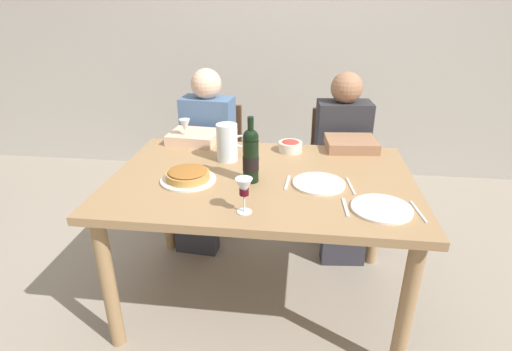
{
  "coord_description": "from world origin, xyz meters",
  "views": [
    {
      "loc": [
        0.19,
        -1.81,
        1.59
      ],
      "look_at": [
        -0.02,
        -0.04,
        0.78
      ],
      "focal_mm": 28.1,
      "sensor_mm": 36.0,
      "label": 1
    }
  ],
  "objects": [
    {
      "name": "diner_left",
      "position": [
        -0.46,
        0.63,
        0.62
      ],
      "size": [
        0.36,
        0.52,
        1.16
      ],
      "rotation": [
        0.0,
        0.0,
        3.06
      ],
      "color": "#4C6B93",
      "rests_on": "ground"
    },
    {
      "name": "ground_plane",
      "position": [
        0.0,
        0.0,
        0.0
      ],
      "size": [
        8.0,
        8.0,
        0.0
      ],
      "primitive_type": "plane",
      "color": "gray"
    },
    {
      "name": "dining_table",
      "position": [
        0.0,
        0.0,
        0.67
      ],
      "size": [
        1.5,
        1.0,
        0.76
      ],
      "color": "#9E7A51",
      "rests_on": "ground"
    },
    {
      "name": "diner_right",
      "position": [
        0.46,
        0.63,
        0.62
      ],
      "size": [
        0.37,
        0.53,
        1.16
      ],
      "rotation": [
        0.0,
        0.0,
        3.24
      ],
      "color": "#2D2D33",
      "rests_on": "ground"
    },
    {
      "name": "dinner_plate_left_setting",
      "position": [
        0.28,
        -0.06,
        0.77
      ],
      "size": [
        0.25,
        0.25,
        0.01
      ],
      "primitive_type": "cylinder",
      "color": "white",
      "rests_on": "dining_table"
    },
    {
      "name": "chair_left",
      "position": [
        -0.44,
        0.87,
        0.5
      ],
      "size": [
        0.43,
        0.43,
        0.87
      ],
      "rotation": [
        0.0,
        0.0,
        3.06
      ],
      "color": "brown",
      "rests_on": "ground"
    },
    {
      "name": "dinner_plate_right_setting",
      "position": [
        0.54,
        -0.27,
        0.77
      ],
      "size": [
        0.26,
        0.26,
        0.01
      ],
      "primitive_type": "cylinder",
      "color": "white",
      "rests_on": "dining_table"
    },
    {
      "name": "knife_right_setting",
      "position": [
        0.69,
        -0.27,
        0.76
      ],
      "size": [
        0.03,
        0.18,
        0.0
      ],
      "primitive_type": "cube",
      "rotation": [
        0.0,
        0.0,
        1.7
      ],
      "color": "silver",
      "rests_on": "dining_table"
    },
    {
      "name": "spoon_right_setting",
      "position": [
        0.39,
        -0.27,
        0.76
      ],
      "size": [
        0.02,
        0.16,
        0.0
      ],
      "primitive_type": "cube",
      "rotation": [
        0.0,
        0.0,
        1.63
      ],
      "color": "silver",
      "rests_on": "dining_table"
    },
    {
      "name": "salad_bowl",
      "position": [
        0.12,
        0.37,
        0.79
      ],
      "size": [
        0.14,
        0.14,
        0.07
      ],
      "color": "silver",
      "rests_on": "dining_table"
    },
    {
      "name": "baked_tart",
      "position": [
        -0.35,
        -0.09,
        0.79
      ],
      "size": [
        0.27,
        0.27,
        0.06
      ],
      "color": "silver",
      "rests_on": "dining_table"
    },
    {
      "name": "water_pitcher",
      "position": [
        -0.21,
        0.2,
        0.85
      ],
      "size": [
        0.17,
        0.11,
        0.2
      ],
      "color": "silver",
      "rests_on": "dining_table"
    },
    {
      "name": "wine_glass_left_diner",
      "position": [
        -0.51,
        0.41,
        0.87
      ],
      "size": [
        0.07,
        0.07,
        0.16
      ],
      "color": "silver",
      "rests_on": "dining_table"
    },
    {
      "name": "back_wall",
      "position": [
        0.0,
        1.93,
        1.4
      ],
      "size": [
        8.0,
        0.1,
        2.8
      ],
      "primitive_type": "cube",
      "color": "#B2ADA3",
      "rests_on": "ground"
    },
    {
      "name": "wine_bottle",
      "position": [
        -0.05,
        -0.06,
        0.89
      ],
      "size": [
        0.08,
        0.08,
        0.32
      ],
      "color": "black",
      "rests_on": "dining_table"
    },
    {
      "name": "wine_glass_right_diner",
      "position": [
        -0.03,
        -0.37,
        0.87
      ],
      "size": [
        0.07,
        0.07,
        0.15
      ],
      "color": "silver",
      "rests_on": "dining_table"
    },
    {
      "name": "knife_left_setting",
      "position": [
        0.43,
        -0.06,
        0.76
      ],
      "size": [
        0.03,
        0.18,
        0.0
      ],
      "primitive_type": "cube",
      "rotation": [
        0.0,
        0.0,
        1.69
      ],
      "color": "silver",
      "rests_on": "dining_table"
    },
    {
      "name": "fork_left_setting",
      "position": [
        0.13,
        -0.06,
        0.76
      ],
      "size": [
        0.02,
        0.16,
        0.0
      ],
      "primitive_type": "cube",
      "rotation": [
        0.0,
        0.0,
        1.5
      ],
      "color": "silver",
      "rests_on": "dining_table"
    },
    {
      "name": "chair_right",
      "position": [
        0.44,
        0.86,
        0.5
      ],
      "size": [
        0.44,
        0.44,
        0.87
      ],
      "rotation": [
        0.0,
        0.0,
        3.24
      ],
      "color": "brown",
      "rests_on": "ground"
    }
  ]
}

